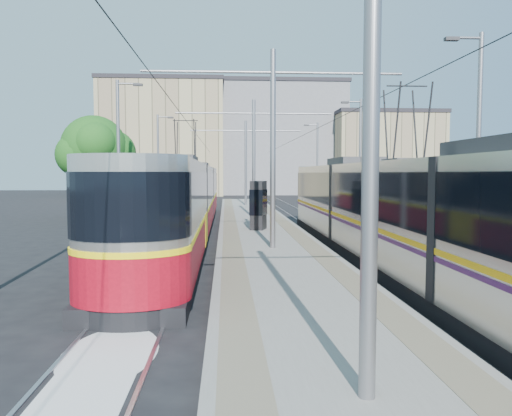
{
  "coord_description": "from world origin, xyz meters",
  "views": [
    {
      "loc": [
        -1.67,
        -9.69,
        2.97
      ],
      "look_at": [
        -0.48,
        9.89,
        1.6
      ],
      "focal_mm": 35.0,
      "sensor_mm": 36.0,
      "label": 1
    }
  ],
  "objects": [
    {
      "name": "tree",
      "position": [
        -9.71,
        22.74,
        4.47
      ],
      "size": [
        4.55,
        4.21,
        6.61
      ],
      "color": "#382314",
      "rests_on": "ground"
    },
    {
      "name": "platform",
      "position": [
        0.0,
        17.0,
        0.15
      ],
      "size": [
        4.0,
        50.0,
        0.3
      ],
      "primitive_type": "cube",
      "color": "gray",
      "rests_on": "ground"
    },
    {
      "name": "tram_left",
      "position": [
        -3.6,
        14.67,
        1.71
      ],
      "size": [
        2.43,
        30.33,
        5.5
      ],
      "color": "black",
      "rests_on": "ground"
    },
    {
      "name": "building_centre",
      "position": [
        6.0,
        64.0,
        7.87
      ],
      "size": [
        18.36,
        14.28,
        15.72
      ],
      "color": "gray",
      "rests_on": "ground"
    },
    {
      "name": "rails",
      "position": [
        0.0,
        17.0,
        0.02
      ],
      "size": [
        8.71,
        70.0,
        0.03
      ],
      "color": "gray",
      "rests_on": "ground"
    },
    {
      "name": "tactile_strip_left",
      "position": [
        -1.45,
        17.0,
        0.3
      ],
      "size": [
        0.7,
        50.0,
        0.01
      ],
      "primitive_type": "cube",
      "color": "gray",
      "rests_on": "platform"
    },
    {
      "name": "track_arrow",
      "position": [
        -3.6,
        -3.0,
        0.01
      ],
      "size": [
        1.2,
        5.0,
        0.01
      ],
      "primitive_type": "cube",
      "color": "silver",
      "rests_on": "ground"
    },
    {
      "name": "tram_right",
      "position": [
        3.6,
        4.7,
        1.86
      ],
      "size": [
        2.43,
        28.78,
        5.5
      ],
      "color": "black",
      "rests_on": "ground"
    },
    {
      "name": "building_right",
      "position": [
        20.0,
        58.0,
        5.62
      ],
      "size": [
        14.28,
        10.2,
        11.22
      ],
      "color": "tan",
      "rests_on": "ground"
    },
    {
      "name": "ground",
      "position": [
        0.0,
        0.0,
        0.0
      ],
      "size": [
        160.0,
        160.0,
        0.0
      ],
      "primitive_type": "plane",
      "color": "black",
      "rests_on": "ground"
    },
    {
      "name": "tactile_strip_right",
      "position": [
        1.45,
        17.0,
        0.3
      ],
      "size": [
        0.7,
        50.0,
        0.01
      ],
      "primitive_type": "cube",
      "color": "gray",
      "rests_on": "platform"
    },
    {
      "name": "shelter",
      "position": [
        -0.13,
        13.87,
        1.51
      ],
      "size": [
        0.92,
        1.18,
        2.3
      ],
      "rotation": [
        0.0,
        0.0,
        -0.3
      ],
      "color": "black",
      "rests_on": "platform"
    },
    {
      "name": "street_lamps",
      "position": [
        -0.0,
        21.0,
        4.18
      ],
      "size": [
        15.18,
        38.22,
        8.0
      ],
      "color": "gray",
      "rests_on": "ground"
    },
    {
      "name": "building_left",
      "position": [
        -10.0,
        60.0,
        7.66
      ],
      "size": [
        16.32,
        12.24,
        15.31
      ],
      "color": "tan",
      "rests_on": "ground"
    },
    {
      "name": "catenary",
      "position": [
        0.0,
        14.15,
        4.52
      ],
      "size": [
        9.2,
        70.0,
        7.0
      ],
      "color": "gray",
      "rests_on": "platform"
    }
  ]
}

